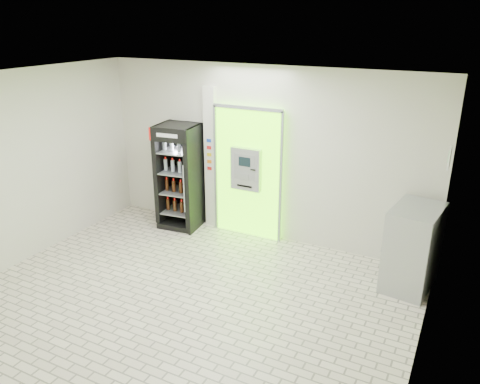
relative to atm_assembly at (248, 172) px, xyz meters
The scene contains 7 objects.
ground 2.69m from the atm_assembly, 85.26° to the right, with size 6.00×6.00×0.00m, color beige.
room_shell 2.51m from the atm_assembly, 85.26° to the right, with size 6.00×6.00×6.00m.
atm_assembly is the anchor object (origin of this frame).
pillar 0.79m from the atm_assembly, behind, with size 0.22×0.11×2.60m.
beverage_cooler 1.32m from the atm_assembly, 169.45° to the right, with size 0.80×0.74×1.93m.
steel_cabinet 2.98m from the atm_assembly, 10.36° to the right, with size 0.74×1.00×1.23m.
exit_sign 3.48m from the atm_assembly, 17.65° to the right, with size 0.02×0.22×0.26m.
Camera 1 is at (3.20, -4.57, 3.71)m, focal length 35.00 mm.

